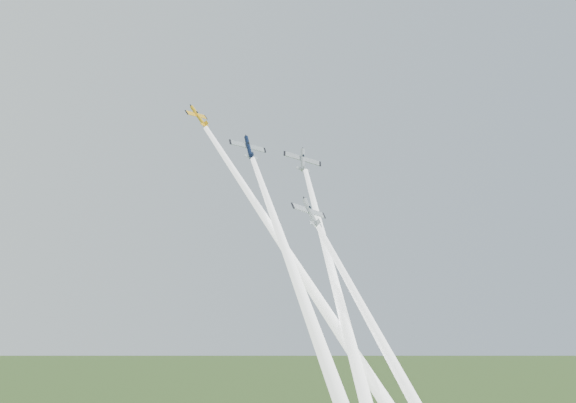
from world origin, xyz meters
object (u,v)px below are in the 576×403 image
object	(u,v)px
plane_yellow	(198,116)
plane_navy	(249,147)
plane_silver_right	(303,160)
plane_silver_low	(310,212)

from	to	relation	value
plane_yellow	plane_navy	size ratio (longest dim) A/B	0.84
plane_yellow	plane_navy	xyz separation A→B (m)	(7.87, -6.31, -6.38)
plane_yellow	plane_silver_right	bearing A→B (deg)	-39.14
plane_navy	plane_yellow	bearing A→B (deg)	150.79
plane_navy	plane_silver_right	bearing A→B (deg)	10.10
plane_navy	plane_silver_low	world-z (taller)	plane_navy
plane_navy	plane_silver_low	bearing A→B (deg)	-52.08
plane_navy	plane_silver_right	size ratio (longest dim) A/B	0.95
plane_yellow	plane_silver_low	world-z (taller)	plane_yellow
plane_navy	plane_silver_right	distance (m)	13.89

